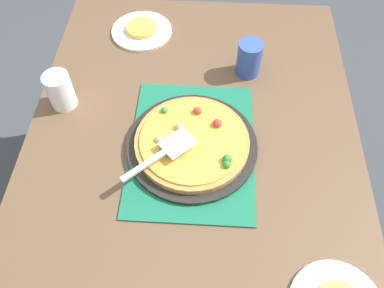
% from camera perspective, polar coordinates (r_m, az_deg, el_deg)
% --- Properties ---
extents(ground_plane, '(8.00, 8.00, 0.00)m').
position_cam_1_polar(ground_plane, '(1.82, 0.00, -13.92)').
color(ground_plane, '#3D4247').
extents(dining_table, '(1.40, 1.00, 0.75)m').
position_cam_1_polar(dining_table, '(1.24, 0.00, -3.39)').
color(dining_table, brown).
rests_on(dining_table, ground_plane).
extents(placemat, '(0.48, 0.36, 0.01)m').
position_cam_1_polar(placemat, '(1.15, 0.00, -0.48)').
color(placemat, '#196B4C').
rests_on(placemat, dining_table).
extents(pizza_pan, '(0.38, 0.38, 0.01)m').
position_cam_1_polar(pizza_pan, '(1.14, 0.00, -0.20)').
color(pizza_pan, black).
rests_on(pizza_pan, placemat).
extents(pizza, '(0.33, 0.33, 0.05)m').
position_cam_1_polar(pizza, '(1.12, -0.01, 0.39)').
color(pizza, '#B78442').
rests_on(pizza, pizza_pan).
extents(plate_near_left, '(0.22, 0.22, 0.01)m').
position_cam_1_polar(plate_near_left, '(1.51, -7.31, 15.97)').
color(plate_near_left, white).
rests_on(plate_near_left, dining_table).
extents(served_slice_left, '(0.11, 0.11, 0.02)m').
position_cam_1_polar(served_slice_left, '(1.50, -7.36, 16.35)').
color(served_slice_left, '#EAB747').
rests_on(served_slice_left, plate_near_left).
extents(cup_near, '(0.08, 0.08, 0.12)m').
position_cam_1_polar(cup_near, '(1.28, -18.58, 7.36)').
color(cup_near, white).
rests_on(cup_near, dining_table).
extents(cup_far, '(0.08, 0.08, 0.12)m').
position_cam_1_polar(cup_far, '(1.32, 8.29, 12.16)').
color(cup_far, '#3351AD').
rests_on(cup_far, dining_table).
extents(pizza_server, '(0.19, 0.20, 0.01)m').
position_cam_1_polar(pizza_server, '(1.06, -4.09, -1.22)').
color(pizza_server, silver).
rests_on(pizza_server, pizza).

